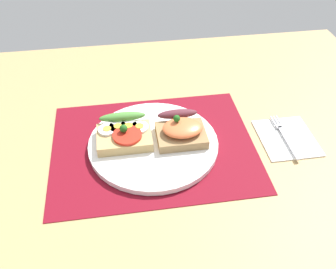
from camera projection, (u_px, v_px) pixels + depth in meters
ground_plane at (154, 152)px, 77.00cm from camera, size 120.00×90.00×3.20cm
placemat at (153, 146)px, 75.85cm from camera, size 40.85×31.76×0.30cm
plate at (153, 144)px, 75.37cm from camera, size 26.14×26.14×1.15cm
sandwich_egg_tomato at (124, 133)px, 74.50cm from camera, size 10.79×9.37×4.25cm
sandwich_salmon at (181, 129)px, 74.96cm from camera, size 9.81×9.25×5.30cm
napkin at (287, 137)px, 77.66cm from camera, size 11.20×12.66×0.60cm
fork at (284, 135)px, 77.52cm from camera, size 1.62×13.63×0.32cm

